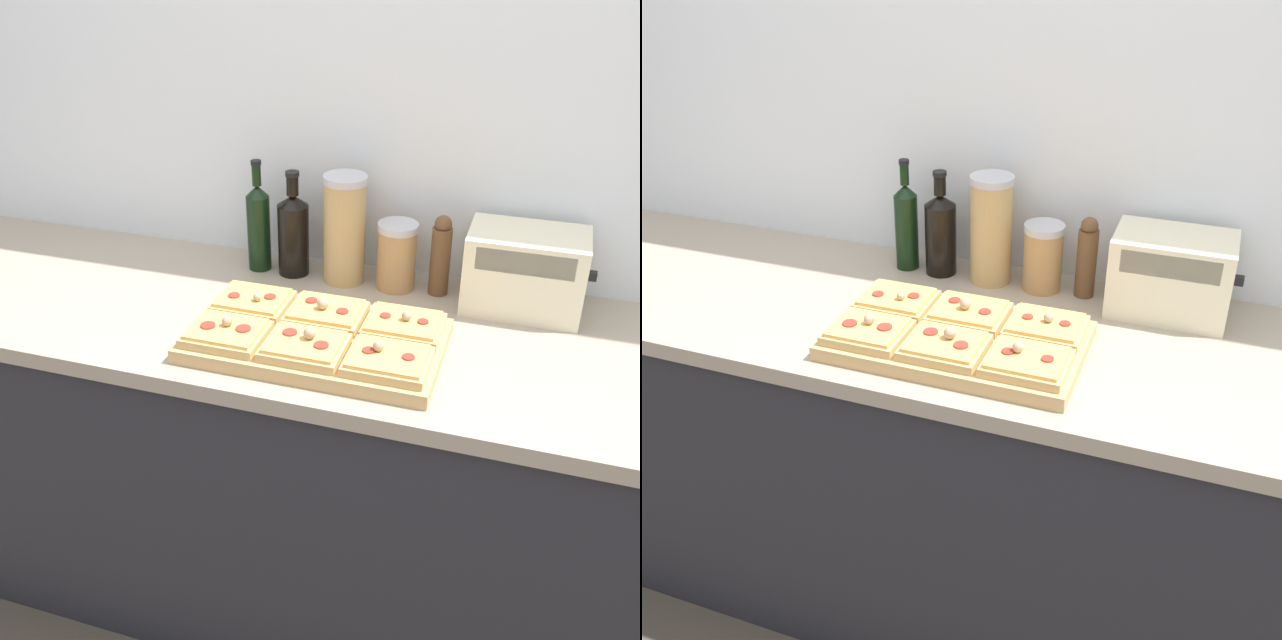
% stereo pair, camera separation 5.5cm
% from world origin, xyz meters
% --- Properties ---
extents(wall_back, '(6.00, 0.06, 2.50)m').
position_xyz_m(wall_back, '(0.00, 0.67, 1.25)').
color(wall_back, silver).
rests_on(wall_back, ground_plane).
extents(kitchen_counter, '(2.63, 0.67, 0.92)m').
position_xyz_m(kitchen_counter, '(0.00, 0.32, 0.46)').
color(kitchen_counter, '#232328').
rests_on(kitchen_counter, ground_plane).
extents(cutting_board, '(0.56, 0.32, 0.03)m').
position_xyz_m(cutting_board, '(-0.05, 0.20, 0.94)').
color(cutting_board, tan).
rests_on(cutting_board, kitchen_counter).
extents(pizza_slice_back_left, '(0.17, 0.14, 0.05)m').
position_xyz_m(pizza_slice_back_left, '(-0.23, 0.28, 0.97)').
color(pizza_slice_back_left, tan).
rests_on(pizza_slice_back_left, cutting_board).
extents(pizza_slice_back_center, '(0.17, 0.14, 0.05)m').
position_xyz_m(pizza_slice_back_center, '(-0.05, 0.28, 0.97)').
color(pizza_slice_back_center, tan).
rests_on(pizza_slice_back_center, cutting_board).
extents(pizza_slice_back_right, '(0.17, 0.14, 0.05)m').
position_xyz_m(pizza_slice_back_right, '(0.13, 0.28, 0.97)').
color(pizza_slice_back_right, tan).
rests_on(pizza_slice_back_right, cutting_board).
extents(pizza_slice_front_left, '(0.17, 0.14, 0.05)m').
position_xyz_m(pizza_slice_front_left, '(-0.23, 0.13, 0.97)').
color(pizza_slice_front_left, tan).
rests_on(pizza_slice_front_left, cutting_board).
extents(pizza_slice_front_center, '(0.17, 0.14, 0.06)m').
position_xyz_m(pizza_slice_front_center, '(-0.05, 0.13, 0.97)').
color(pizza_slice_front_center, tan).
rests_on(pizza_slice_front_center, cutting_board).
extents(pizza_slice_front_right, '(0.17, 0.14, 0.05)m').
position_xyz_m(pizza_slice_front_right, '(0.13, 0.13, 0.97)').
color(pizza_slice_front_right, tan).
rests_on(pizza_slice_front_right, cutting_board).
extents(olive_oil_bottle, '(0.06, 0.06, 0.30)m').
position_xyz_m(olive_oil_bottle, '(-0.32, 0.54, 1.04)').
color(olive_oil_bottle, black).
rests_on(olive_oil_bottle, kitchen_counter).
extents(wine_bottle, '(0.08, 0.08, 0.28)m').
position_xyz_m(wine_bottle, '(-0.23, 0.54, 1.03)').
color(wine_bottle, black).
rests_on(wine_bottle, kitchen_counter).
extents(grain_jar_tall, '(0.11, 0.11, 0.28)m').
position_xyz_m(grain_jar_tall, '(-0.09, 0.54, 1.06)').
color(grain_jar_tall, tan).
rests_on(grain_jar_tall, kitchen_counter).
extents(grain_jar_short, '(0.10, 0.10, 0.17)m').
position_xyz_m(grain_jar_short, '(0.05, 0.54, 1.01)').
color(grain_jar_short, '#AD7F4C').
rests_on(grain_jar_short, kitchen_counter).
extents(pepper_mill, '(0.05, 0.05, 0.21)m').
position_xyz_m(pepper_mill, '(0.16, 0.54, 1.02)').
color(pepper_mill, brown).
rests_on(pepper_mill, kitchen_counter).
extents(toaster_oven, '(0.30, 0.18, 0.20)m').
position_xyz_m(toaster_oven, '(0.36, 0.53, 1.02)').
color(toaster_oven, beige).
rests_on(toaster_oven, kitchen_counter).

